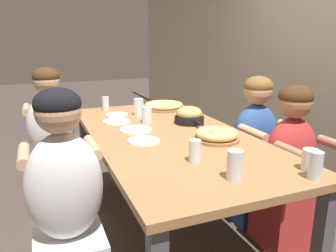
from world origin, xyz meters
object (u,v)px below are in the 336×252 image
drinking_glass_d (195,151)px  diner_near_midright (67,216)px  empty_plate_a (144,141)px  empty_plate_c (136,130)px  drinking_glass_b (315,167)px  skillet_bowl (189,116)px  drinking_glass_a (147,116)px  empty_plate_b (117,115)px  empty_plate_d (117,121)px  diner_near_left (53,145)px  diner_far_center (253,155)px  pizza_board_main (164,106)px  drinking_glass_f (139,108)px  drinking_glass_g (310,161)px  drinking_glass_c (106,104)px  drinking_glass_e (236,167)px  pizza_board_second (217,135)px  diner_far_midright (288,174)px

drinking_glass_d → diner_near_midright: 0.70m
empty_plate_a → empty_plate_c: bearing=174.1°
drinking_glass_b → drinking_glass_d: 0.56m
skillet_bowl → drinking_glass_a: bearing=-113.9°
skillet_bowl → empty_plate_b: skillet_bowl is taller
empty_plate_b → empty_plate_c: size_ratio=0.82×
diner_near_midright → drinking_glass_a: bearing=48.4°
empty_plate_a → empty_plate_b: same height
empty_plate_d → diner_near_left: (-0.34, -0.46, -0.24)m
drinking_glass_a → empty_plate_a: bearing=-21.2°
diner_far_center → empty_plate_c: bearing=-8.9°
pizza_board_main → empty_plate_a: bearing=-28.8°
drinking_glass_f → drinking_glass_g: drinking_glass_f is taller
pizza_board_main → drinking_glass_c: drinking_glass_c is taller
drinking_glass_a → drinking_glass_e: drinking_glass_e is taller
diner_near_left → drinking_glass_a: bearing=-33.4°
drinking_glass_b → diner_near_left: 1.99m
drinking_glass_e → drinking_glass_g: size_ratio=1.31×
empty_plate_b → drinking_glass_f: bearing=74.1°
drinking_glass_c → empty_plate_a: bearing=1.5°
skillet_bowl → drinking_glass_a: 0.31m
empty_plate_a → diner_near_midright: bearing=-57.5°
empty_plate_d → empty_plate_a: bearing=4.3°
empty_plate_c → empty_plate_d: size_ratio=1.09×
pizza_board_main → empty_plate_b: 0.46m
drinking_glass_b → empty_plate_d: bearing=-156.4°
empty_plate_a → drinking_glass_c: size_ratio=1.67×
skillet_bowl → empty_plate_a: 0.55m
drinking_glass_b → diner_near_left: bearing=-148.2°
drinking_glass_c → drinking_glass_a: bearing=19.0°
skillet_bowl → drinking_glass_e: drinking_glass_e is taller
pizza_board_second → empty_plate_b: (-0.88, -0.42, -0.03)m
diner_near_left → diner_far_midright: size_ratio=1.06×
drinking_glass_g → pizza_board_second: bearing=-163.6°
drinking_glass_c → diner_far_midright: (1.25, 0.94, -0.31)m
drinking_glass_b → diner_near_left: size_ratio=0.11×
drinking_glass_b → drinking_glass_c: size_ratio=1.11×
diner_far_midright → drinking_glass_b: bearing=55.7°
empty_plate_b → pizza_board_second: bearing=25.1°
diner_near_midright → diner_near_left: size_ratio=1.01×
empty_plate_c → drinking_glass_a: bearing=141.5°
diner_near_midright → empty_plate_a: bearing=32.5°
empty_plate_b → diner_near_left: bearing=-103.4°
empty_plate_c → drinking_glass_g: bearing=30.5°
drinking_glass_b → drinking_glass_e: (-0.13, -0.33, 0.00)m
diner_near_midright → pizza_board_main: bearing=50.3°
empty_plate_d → diner_far_center: (0.41, 0.95, -0.26)m
pizza_board_second → diner_near_left: size_ratio=0.24×
drinking_glass_d → empty_plate_b: bearing=-173.7°
drinking_glass_e → diner_far_center: 1.10m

